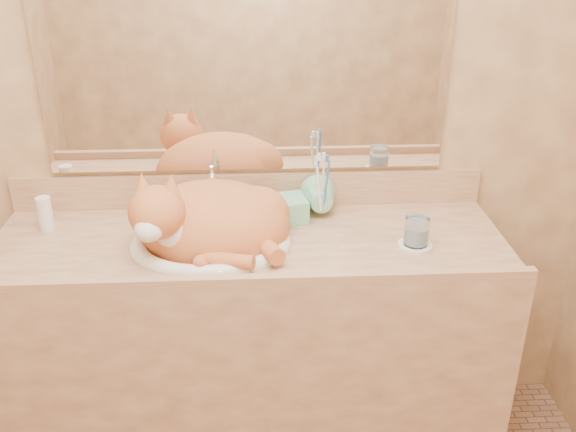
{
  "coord_description": "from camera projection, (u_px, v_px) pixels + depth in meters",
  "views": [
    {
      "loc": [
        0.03,
        -1.04,
        1.79
      ],
      "look_at": [
        0.12,
        0.7,
        0.94
      ],
      "focal_mm": 40.0,
      "sensor_mm": 36.0,
      "label": 1
    }
  ],
  "objects": [
    {
      "name": "sink_basin",
      "position": [
        210.0,
        223.0,
        1.93
      ],
      "size": [
        0.54,
        0.48,
        0.15
      ],
      "primitive_type": null,
      "rotation": [
        0.0,
        0.0,
        0.18
      ],
      "color": "white",
      "rests_on": "vanity_counter"
    },
    {
      "name": "cat",
      "position": [
        206.0,
        218.0,
        1.94
      ],
      "size": [
        0.52,
        0.44,
        0.26
      ],
      "primitive_type": null,
      "rotation": [
        0.0,
        0.0,
        -0.11
      ],
      "color": "#BC592B",
      "rests_on": "sink_basin"
    },
    {
      "name": "faucet",
      "position": [
        213.0,
        195.0,
        2.1
      ],
      "size": [
        0.07,
        0.13,
        0.17
      ],
      "primitive_type": null,
      "rotation": [
        0.0,
        0.0,
        0.22
      ],
      "color": "white",
      "rests_on": "vanity_counter"
    },
    {
      "name": "toothbrush_cup",
      "position": [
        322.0,
        205.0,
        2.1
      ],
      "size": [
        0.13,
        0.13,
        0.11
      ],
      "primitive_type": "imported",
      "rotation": [
        0.0,
        0.0,
        0.07
      ],
      "color": "#7BC69B",
      "rests_on": "vanity_counter"
    },
    {
      "name": "vanity_counter",
      "position": [
        252.0,
        352.0,
        2.18
      ],
      "size": [
        1.6,
        0.55,
        0.85
      ],
      "primitive_type": null,
      "color": "#906040",
      "rests_on": "floor"
    },
    {
      "name": "toothbrushes",
      "position": [
        323.0,
        181.0,
        2.06
      ],
      "size": [
        0.04,
        0.04,
        0.24
      ],
      "primitive_type": null,
      "color": "white",
      "rests_on": "toothbrush_cup"
    },
    {
      "name": "soap_dispenser",
      "position": [
        298.0,
        202.0,
        2.04
      ],
      "size": [
        0.09,
        0.1,
        0.18
      ],
      "primitive_type": "imported",
      "rotation": [
        0.0,
        0.0,
        0.2
      ],
      "color": "#7BC69B",
      "rests_on": "vanity_counter"
    },
    {
      "name": "water_glass",
      "position": [
        417.0,
        231.0,
        1.93
      ],
      "size": [
        0.07,
        0.07,
        0.09
      ],
      "primitive_type": "cylinder",
      "color": "silver",
      "rests_on": "saucer"
    },
    {
      "name": "saucer",
      "position": [
        415.0,
        245.0,
        1.96
      ],
      "size": [
        0.11,
        0.11,
        0.01
      ],
      "primitive_type": "cylinder",
      "color": "silver",
      "rests_on": "vanity_counter"
    },
    {
      "name": "wall_back",
      "position": [
        246.0,
        91.0,
        2.06
      ],
      "size": [
        2.4,
        0.02,
        2.5
      ],
      "primitive_type": "cube",
      "color": "#956A43",
      "rests_on": "ground"
    },
    {
      "name": "mirror",
      "position": [
        245.0,
        48.0,
        1.99
      ],
      "size": [
        1.3,
        0.02,
        0.8
      ],
      "primitive_type": "cube",
      "color": "white",
      "rests_on": "wall_back"
    },
    {
      "name": "lotion_bottle",
      "position": [
        45.0,
        214.0,
        2.04
      ],
      "size": [
        0.05,
        0.05,
        0.11
      ],
      "primitive_type": "cylinder",
      "color": "white",
      "rests_on": "vanity_counter"
    }
  ]
}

